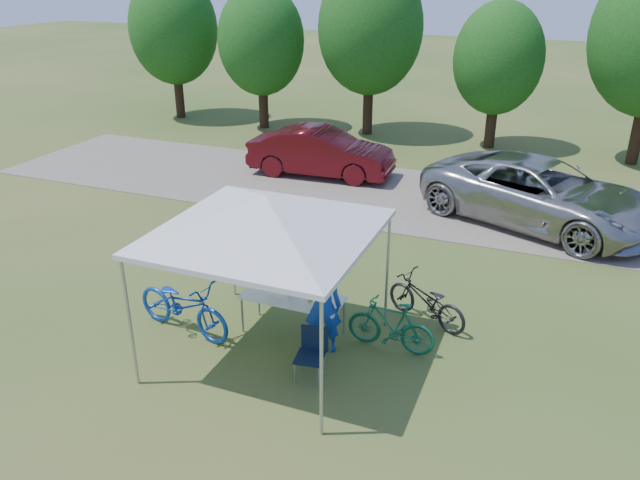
# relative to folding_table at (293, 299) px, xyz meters

# --- Properties ---
(ground) EXTENTS (100.00, 100.00, 0.00)m
(ground) POSITION_rel_folding_table_xyz_m (-0.10, -0.68, -0.67)
(ground) COLOR #2D5119
(ground) RESTS_ON ground
(gravel_strip) EXTENTS (24.00, 5.00, 0.02)m
(gravel_strip) POSITION_rel_folding_table_xyz_m (-0.10, 7.32, -0.66)
(gravel_strip) COLOR gray
(gravel_strip) RESTS_ON ground
(canopy) EXTENTS (4.53, 4.53, 3.00)m
(canopy) POSITION_rel_folding_table_xyz_m (-0.10, -0.68, 1.99)
(canopy) COLOR #A5A5AA
(canopy) RESTS_ON ground
(treeline) EXTENTS (24.89, 4.28, 6.30)m
(treeline) POSITION_rel_folding_table_xyz_m (-0.39, 13.36, 2.87)
(treeline) COLOR #382314
(treeline) RESTS_ON ground
(folding_table) EXTENTS (1.72, 0.72, 0.71)m
(folding_table) POSITION_rel_folding_table_xyz_m (0.00, 0.00, 0.00)
(folding_table) COLOR white
(folding_table) RESTS_ON ground
(folding_chair) EXTENTS (0.47, 0.49, 0.82)m
(folding_chair) POSITION_rel_folding_table_xyz_m (0.78, -1.01, -0.18)
(folding_chair) COLOR black
(folding_chair) RESTS_ON ground
(cooler) EXTENTS (0.44, 0.30, 0.32)m
(cooler) POSITION_rel_folding_table_xyz_m (-0.24, 0.00, 0.21)
(cooler) COLOR white
(cooler) RESTS_ON folding_table
(ice_cream_cup) EXTENTS (0.07, 0.07, 0.05)m
(ice_cream_cup) POSITION_rel_folding_table_xyz_m (0.34, -0.05, 0.07)
(ice_cream_cup) COLOR #B1C82F
(ice_cream_cup) RESTS_ON folding_table
(cyclist) EXTENTS (0.69, 0.56, 1.65)m
(cyclist) POSITION_rel_folding_table_xyz_m (0.67, -0.29, 0.16)
(cyclist) COLOR #123A97
(cyclist) RESTS_ON ground
(bike_blue) EXTENTS (2.07, 1.04, 1.04)m
(bike_blue) POSITION_rel_folding_table_xyz_m (-1.75, -0.66, -0.15)
(bike_blue) COLOR #123FA1
(bike_blue) RESTS_ON ground
(bike_green) EXTENTS (1.50, 0.47, 0.89)m
(bike_green) POSITION_rel_folding_table_xyz_m (1.68, 0.16, -0.22)
(bike_green) COLOR #166644
(bike_green) RESTS_ON ground
(bike_dark) EXTENTS (1.73, 1.19, 0.86)m
(bike_dark) POSITION_rel_folding_table_xyz_m (2.02, 1.20, -0.23)
(bike_dark) COLOR black
(bike_dark) RESTS_ON ground
(minivan) EXTENTS (6.19, 4.52, 1.56)m
(minivan) POSITION_rel_folding_table_xyz_m (3.47, 6.71, 0.14)
(minivan) COLOR #A4A3A0
(minivan) RESTS_ON gravel_strip
(sedan) EXTENTS (4.35, 1.74, 1.41)m
(sedan) POSITION_rel_folding_table_xyz_m (-2.81, 8.28, 0.06)
(sedan) COLOR #4D0C12
(sedan) RESTS_ON gravel_strip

